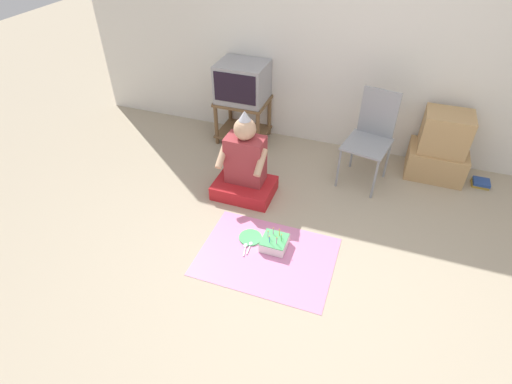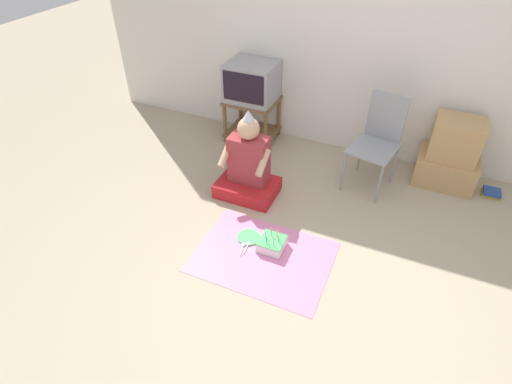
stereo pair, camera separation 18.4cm
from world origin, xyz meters
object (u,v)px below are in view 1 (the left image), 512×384
Objects in this scene: birthday_cake at (274,243)px; paper_plate at (250,237)px; person_seated at (245,168)px; tv at (242,82)px; book_pile at (481,183)px; folding_chair at (372,133)px; cardboard_box_stack at (440,148)px.

birthday_cake is 1.05× the size of paper_plate.
person_seated reaches higher than paper_plate.
tv is 2.64× the size of paper_plate.
person_seated is (-2.18, -0.90, 0.26)m from book_pile.
tv is 1.12m from person_seated.
folding_chair is at bearing -167.93° from book_pile.
cardboard_box_stack is 1.97m from person_seated.
tv is 2.15m from cardboard_box_stack.
book_pile is at bearing 22.36° from person_seated.
tv is 1.92m from birthday_cake.
birthday_cake is at bearing -60.79° from tv.
book_pile is (0.46, -0.05, -0.28)m from cardboard_box_stack.
cardboard_box_stack is 2.14m from paper_plate.
paper_plate is (-1.46, -1.53, -0.30)m from cardboard_box_stack.
tv reaches higher than person_seated.
paper_plate is at bearing -66.99° from tv.
tv is 0.57× the size of folding_chair.
person_seated is 4.42× the size of paper_plate.
book_pile is (1.13, 0.24, -0.48)m from folding_chair.
paper_plate is at bearing -133.52° from cardboard_box_stack.
cardboard_box_stack is at bearing 23.78° from folding_chair.
tv is at bearing 178.57° from book_pile.
book_pile is (2.57, -0.06, -0.67)m from tv.
book_pile is at bearing 41.75° from birthday_cake.
cardboard_box_stack is 3.32× the size of birthday_cake.
book_pile is at bearing 37.69° from paper_plate.
tv is 1.82m from paper_plate.
birthday_cake is (-1.23, -1.56, -0.26)m from cardboard_box_stack.
person_seated is 4.19× the size of birthday_cake.
folding_chair is at bearing 31.95° from person_seated.
tv is at bearing 168.00° from folding_chair.
folding_chair is 4.62× the size of paper_plate.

